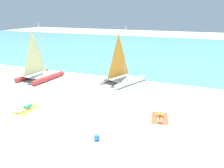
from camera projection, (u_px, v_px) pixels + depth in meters
The scene contains 9 objects.
ground_plane at pixel (132, 81), 23.41m from camera, with size 120.00×120.00×0.00m, color silver.
ocean_water at pixel (167, 50), 41.50m from camera, with size 120.00×40.00×0.05m, color #5BB2C1.
sailboat_white at pixel (121, 75), 22.61m from camera, with size 3.95×4.79×5.36m.
sailboat_red at pixel (39, 71), 23.67m from camera, with size 3.12×4.53×5.62m.
towel_left at pixel (26, 109), 16.63m from camera, with size 1.10×1.90×0.01m, color yellow.
sunbather_left at pixel (27, 107), 16.65m from camera, with size 0.55×1.56×0.30m.
towel_right at pixel (160, 118), 15.30m from camera, with size 1.10×1.90×0.01m, color #EA5933.
sunbather_right at pixel (160, 116), 15.32m from camera, with size 0.72×1.56×0.30m.
beach_ball at pixel (97, 137), 12.67m from camera, with size 0.35×0.35×0.35m, color #337FE5.
Camera 1 is at (6.65, -11.49, 6.79)m, focal length 37.24 mm.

